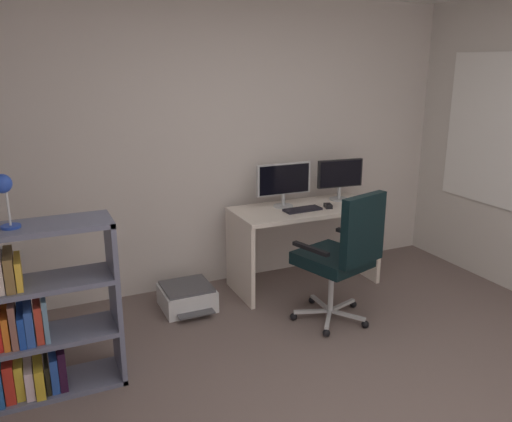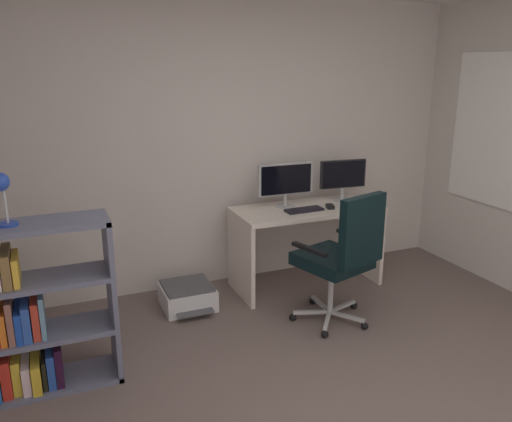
# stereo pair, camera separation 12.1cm
# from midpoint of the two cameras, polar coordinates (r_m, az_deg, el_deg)

# --- Properties ---
(wall_back) EXTENTS (4.52, 0.10, 2.58)m
(wall_back) POSITION_cam_midpoint_polar(r_m,az_deg,el_deg) (4.77, -4.23, 7.24)
(wall_back) COLOR beige
(wall_back) RESTS_ON ground
(window_pane) EXTENTS (0.01, 1.30, 1.29)m
(window_pane) POSITION_cam_midpoint_polar(r_m,az_deg,el_deg) (5.12, 25.36, 7.83)
(window_pane) COLOR white
(window_frame) EXTENTS (0.02, 1.38, 1.37)m
(window_frame) POSITION_cam_midpoint_polar(r_m,az_deg,el_deg) (5.12, 25.31, 7.83)
(window_frame) COLOR white
(desk) EXTENTS (1.33, 0.60, 0.75)m
(desk) POSITION_cam_midpoint_polar(r_m,az_deg,el_deg) (4.78, 4.63, -1.99)
(desk) COLOR silver
(desk) RESTS_ON ground
(monitor_main) EXTENTS (0.52, 0.18, 0.40)m
(monitor_main) POSITION_cam_midpoint_polar(r_m,az_deg,el_deg) (4.66, 2.31, 3.31)
(monitor_main) COLOR #B2B5B7
(monitor_main) RESTS_ON desk
(monitor_secondary) EXTENTS (0.45, 0.18, 0.39)m
(monitor_secondary) POSITION_cam_midpoint_polar(r_m,az_deg,el_deg) (4.95, 8.52, 3.85)
(monitor_secondary) COLOR #B2B5B7
(monitor_secondary) RESTS_ON desk
(keyboard) EXTENTS (0.34, 0.14, 0.02)m
(keyboard) POSITION_cam_midpoint_polar(r_m,az_deg,el_deg) (4.60, 4.38, 0.17)
(keyboard) COLOR black
(keyboard) RESTS_ON desk
(computer_mouse) EXTENTS (0.09, 0.11, 0.03)m
(computer_mouse) POSITION_cam_midpoint_polar(r_m,az_deg,el_deg) (4.72, 7.19, 0.56)
(computer_mouse) COLOR black
(computer_mouse) RESTS_ON desk
(office_chair) EXTENTS (0.63, 0.69, 1.09)m
(office_chair) POSITION_cam_midpoint_polar(r_m,az_deg,el_deg) (4.06, 8.68, -4.48)
(office_chair) COLOR #B7BABC
(office_chair) RESTS_ON ground
(bookshelf) EXTENTS (0.82, 0.34, 1.10)m
(bookshelf) POSITION_cam_midpoint_polar(r_m,az_deg,el_deg) (3.55, -24.06, -11.02)
(bookshelf) COLOR slate
(bookshelf) RESTS_ON ground
(desk_lamp) EXTENTS (0.12, 0.11, 0.32)m
(desk_lamp) POSITION_cam_midpoint_polar(r_m,az_deg,el_deg) (3.28, -26.95, 2.08)
(desk_lamp) COLOR #2344B4
(desk_lamp) RESTS_ON bookshelf
(printer) EXTENTS (0.43, 0.50, 0.21)m
(printer) POSITION_cam_midpoint_polar(r_m,az_deg,el_deg) (4.51, -8.34, -9.30)
(printer) COLOR silver
(printer) RESTS_ON ground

